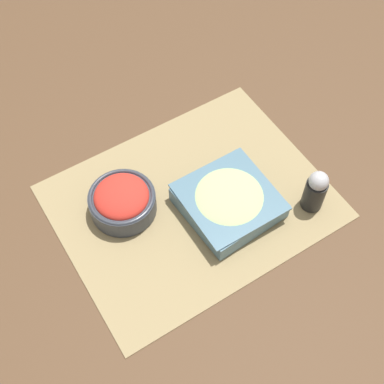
# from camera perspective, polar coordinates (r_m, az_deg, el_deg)

# --- Properties ---
(ground_plane) EXTENTS (3.00, 3.00, 0.00)m
(ground_plane) POSITION_cam_1_polar(r_m,az_deg,el_deg) (1.02, -0.00, -1.04)
(ground_plane) COLOR #513823
(placemat) EXTENTS (0.50, 0.39, 0.00)m
(placemat) POSITION_cam_1_polar(r_m,az_deg,el_deg) (1.02, -0.00, -0.98)
(placemat) COLOR #937F56
(placemat) RESTS_ON ground_plane
(tomato_bowl) EXTENTS (0.12, 0.12, 0.06)m
(tomato_bowl) POSITION_cam_1_polar(r_m,az_deg,el_deg) (0.99, -7.46, -0.86)
(tomato_bowl) COLOR #333842
(tomato_bowl) RESTS_ON placemat
(cucumber_bowl) EXTENTS (0.17, 0.17, 0.05)m
(cucumber_bowl) POSITION_cam_1_polar(r_m,az_deg,el_deg) (0.99, 3.95, -0.94)
(cucumber_bowl) COLOR slate
(cucumber_bowl) RESTS_ON placemat
(pepper_shaker) EXTENTS (0.04, 0.04, 0.10)m
(pepper_shaker) POSITION_cam_1_polar(r_m,az_deg,el_deg) (1.00, 13.04, 0.18)
(pepper_shaker) COLOR black
(pepper_shaker) RESTS_ON placemat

